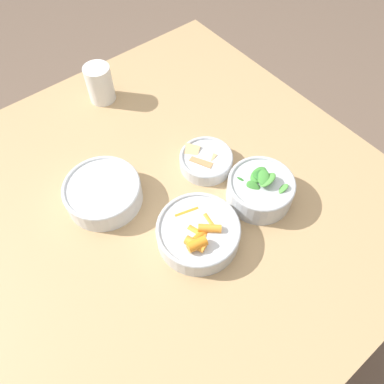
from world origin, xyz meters
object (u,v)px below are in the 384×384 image
object	(u,v)px
bowl_beans_hotdog	(103,193)
bowl_cookies	(206,160)
bowl_greens	(260,189)
cup	(100,84)
bowl_carrots	(198,232)

from	to	relation	value
bowl_beans_hotdog	bowl_cookies	size ratio (longest dim) A/B	1.35
bowl_greens	bowl_cookies	world-z (taller)	bowl_greens
bowl_greens	bowl_cookies	distance (m)	0.16
cup	bowl_greens	bearing A→B (deg)	-168.20
bowl_carrots	cup	xyz separation A→B (m)	(0.54, -0.07, 0.03)
bowl_carrots	bowl_greens	size ratio (longest dim) A/B	1.18
bowl_beans_hotdog	bowl_greens	bearing A→B (deg)	-127.81
bowl_carrots	bowl_beans_hotdog	bearing A→B (deg)	26.07
cup	bowl_cookies	bearing A→B (deg)	-168.82
bowl_beans_hotdog	bowl_cookies	xyz separation A→B (m)	(-0.07, -0.26, -0.01)
bowl_carrots	bowl_greens	distance (m)	0.19
bowl_carrots	cup	size ratio (longest dim) A/B	1.72
bowl_carrots	cup	bearing A→B (deg)	-7.78
bowl_greens	bowl_cookies	size ratio (longest dim) A/B	1.16
bowl_carrots	bowl_cookies	size ratio (longest dim) A/B	1.38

